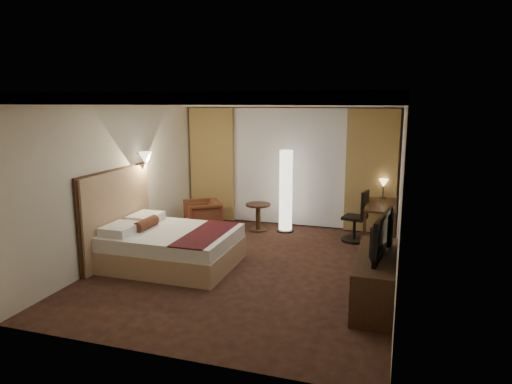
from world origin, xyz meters
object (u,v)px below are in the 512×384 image
(armchair, at_px, (203,215))
(floor_lamp, at_px, (286,191))
(desk, at_px, (381,223))
(office_chair, at_px, (355,216))
(dresser, at_px, (375,279))
(television, at_px, (375,232))
(side_table, at_px, (258,217))
(bed, at_px, (173,248))

(armchair, distance_m, floor_lamp, 1.75)
(desk, relative_size, office_chair, 1.32)
(dresser, xyz_separation_m, television, (-0.03, 0.00, 0.63))
(armchair, distance_m, side_table, 1.13)
(floor_lamp, xyz_separation_m, television, (1.90, -2.90, 0.12))
(armchair, xyz_separation_m, dresser, (3.53, -2.38, -0.03))
(floor_lamp, height_order, dresser, floor_lamp)
(television, bearing_deg, floor_lamp, 42.36)
(armchair, bearing_deg, side_table, 76.85)
(side_table, distance_m, office_chair, 1.97)
(office_chair, bearing_deg, dresser, -66.29)
(floor_lamp, xyz_separation_m, desk, (1.88, -0.20, -0.46))
(side_table, distance_m, floor_lamp, 0.79)
(floor_lamp, distance_m, television, 3.47)
(bed, relative_size, office_chair, 2.00)
(office_chair, relative_size, television, 0.94)
(desk, xyz_separation_m, office_chair, (-0.47, -0.05, 0.12))
(office_chair, distance_m, television, 2.73)
(side_table, xyz_separation_m, television, (2.45, -2.79, 0.67))
(television, bearing_deg, armchair, 65.01)
(bed, relative_size, dresser, 1.18)
(side_table, relative_size, dresser, 0.34)
(floor_lamp, xyz_separation_m, dresser, (1.93, -2.90, -0.51))
(bed, bearing_deg, side_table, 72.74)
(television, bearing_deg, office_chair, 19.77)
(side_table, height_order, dresser, dresser)
(bed, distance_m, armchair, 1.94)
(armchair, distance_m, television, 4.27)
(office_chair, bearing_deg, floor_lamp, -177.71)
(bed, distance_m, floor_lamp, 2.81)
(armchair, bearing_deg, office_chair, 60.46)
(side_table, bearing_deg, office_chair, -4.20)
(bed, xyz_separation_m, armchair, (-0.33, 1.91, 0.06))
(dresser, relative_size, television, 1.59)
(desk, bearing_deg, television, -89.58)
(side_table, height_order, office_chair, office_chair)
(desk, distance_m, television, 2.76)
(dresser, distance_m, television, 0.63)
(dresser, bearing_deg, television, 180.00)
(side_table, relative_size, office_chair, 0.57)
(bed, xyz_separation_m, television, (3.17, -0.46, 0.66))
(bed, distance_m, dresser, 3.23)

